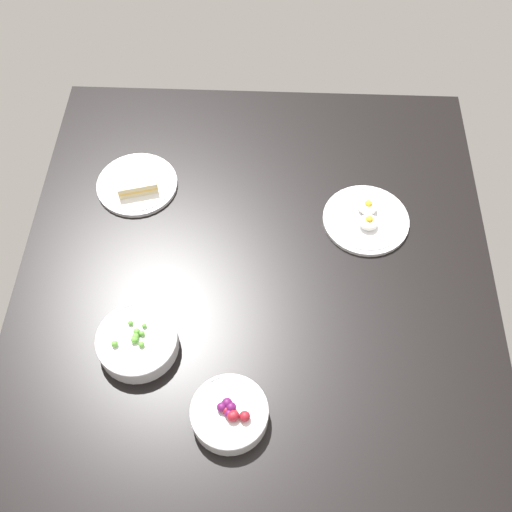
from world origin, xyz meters
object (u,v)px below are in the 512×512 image
at_px(plate_eggs, 366,219).
at_px(bowl_peas, 138,342).
at_px(plate_sandwich, 137,182).
at_px(bowl_berries, 230,414).

relative_size(plate_eggs, bowl_peas, 1.21).
height_order(plate_eggs, bowl_peas, bowl_peas).
bearing_deg(plate_eggs, plate_sandwich, 81.22).
bearing_deg(bowl_berries, bowl_peas, 54.01).
xyz_separation_m(plate_sandwich, bowl_peas, (-0.43, -0.07, 0.01)).
bearing_deg(bowl_berries, plate_eggs, -30.85).
distance_m(plate_eggs, bowl_berries, 0.57).
distance_m(plate_eggs, plate_sandwich, 0.57).
relative_size(plate_sandwich, bowl_peas, 1.17).
xyz_separation_m(plate_eggs, bowl_berries, (-0.49, 0.29, 0.01)).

